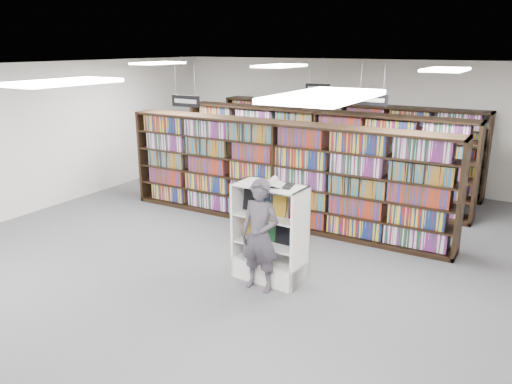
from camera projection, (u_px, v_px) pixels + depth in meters
The scene contains 18 objects.
floor at pixel (224, 257), 8.68m from camera, with size 12.00×12.00×0.00m, color #525257.
ceiling at pixel (221, 68), 7.77m from camera, with size 10.00×12.00×0.10m, color white.
wall_back at pixel (349, 121), 13.20m from camera, with size 10.00×0.10×3.20m, color silver.
wall_left at pixel (28, 140), 10.63m from camera, with size 0.10×12.00×3.20m, color silver.
bookshelf_row_near at pixel (279, 174), 10.04m from camera, with size 7.00×0.60×2.10m.
bookshelf_row_mid at pixel (318, 155), 11.70m from camera, with size 7.00×0.60×2.10m.
bookshelf_row_far at pixel (344, 144), 13.11m from camera, with size 7.00×0.60×2.10m.
aisle_sign_left at pixel (186, 100), 9.51m from camera, with size 0.65×0.02×0.80m.
aisle_sign_right at pixel (371, 99), 9.73m from camera, with size 0.65×0.02×0.80m.
aisle_sign_center at pixel (318, 87), 12.35m from camera, with size 0.65×0.02×0.80m.
troffer_front_center at pixel (63, 82), 5.30m from camera, with size 0.60×1.20×0.04m, color white.
troffer_front_right at pixel (325, 96), 3.85m from camera, with size 0.60×1.20×0.04m, color white.
troffer_back_left at pixel (158, 63), 10.89m from camera, with size 0.60×1.20×0.04m, color white.
troffer_back_center at pixel (280, 66), 9.44m from camera, with size 0.60×1.20×0.04m, color white.
troffer_back_right at pixel (446, 70), 8.00m from camera, with size 0.60×1.20×0.04m, color white.
endcap_display at pixel (271, 248), 7.76m from camera, with size 1.12×0.60×1.54m.
open_book at pixel (273, 183), 7.41m from camera, with size 0.65×0.46×0.13m.
shopper at pixel (260, 236), 7.32m from camera, with size 0.62×0.41×1.70m, color #4A454F.
Camera 1 is at (4.50, -6.64, 3.54)m, focal length 35.00 mm.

